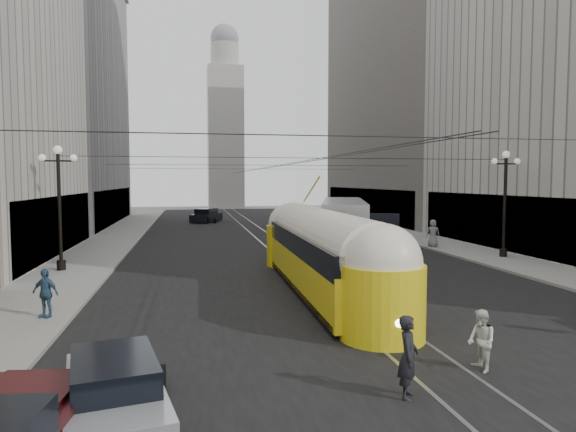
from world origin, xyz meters
name	(u,v)px	position (x,y,z in m)	size (l,w,h in m)	color
ground	(474,400)	(0.00, 0.00, 0.00)	(170.00, 170.00, 0.00)	slate
road	(264,237)	(0.00, 32.50, 0.00)	(20.00, 85.00, 0.02)	black
sidewalk_left	(121,235)	(-12.00, 36.00, 0.07)	(4.00, 72.00, 0.15)	gray
sidewalk_right	(384,230)	(12.00, 36.00, 0.07)	(4.00, 72.00, 0.15)	gray
rail_left	(255,237)	(-0.75, 32.50, 0.00)	(0.12, 85.00, 0.04)	gray
rail_right	(273,237)	(0.75, 32.50, 0.00)	(0.12, 85.00, 0.04)	gray
building_left_far	(53,89)	(-19.99, 48.00, 14.31)	(12.60, 28.60, 28.60)	#999999
building_right_far	(412,83)	(20.00, 48.00, 16.31)	(12.60, 32.60, 32.60)	#514C47
distant_tower	(225,121)	(0.00, 80.00, 14.97)	(6.00, 6.00, 31.36)	#B2AFA8
lamppost_left_mid	(59,200)	(-12.60, 18.00, 3.74)	(1.86, 0.44, 6.37)	black
lamppost_right_mid	(505,197)	(12.60, 18.00, 3.74)	(1.86, 0.44, 6.37)	black
catenary	(267,166)	(0.12, 31.49, 5.88)	(25.00, 72.00, 0.23)	black
streetcar	(322,251)	(-0.50, 11.23, 1.73)	(2.79, 16.19, 3.54)	yellow
city_bus	(344,222)	(4.54, 24.63, 1.84)	(6.31, 13.69, 3.36)	#AAADB0
sedan_silver	(114,394)	(-7.50, 0.30, 0.61)	(2.58, 4.54, 1.35)	#9D9EA2
sedan_white_far	(284,216)	(4.49, 47.63, 0.71)	(2.39, 5.10, 1.57)	silver
sedan_dark_far	(206,216)	(-4.28, 49.08, 0.71)	(3.89, 5.33, 1.56)	black
pedestrian_crossing_a	(408,357)	(-1.36, 0.38, 0.92)	(0.67, 0.44, 1.84)	black
pedestrian_crossing_b	(481,341)	(1.09, 1.53, 0.77)	(0.75, 0.59, 1.55)	silver
pedestrian_sidewalk_right	(433,233)	(10.50, 23.02, 1.10)	(0.93, 0.57, 1.90)	slate
pedestrian_sidewalk_left	(45,293)	(-10.85, 8.38, 0.97)	(0.97, 0.55, 1.65)	#355675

